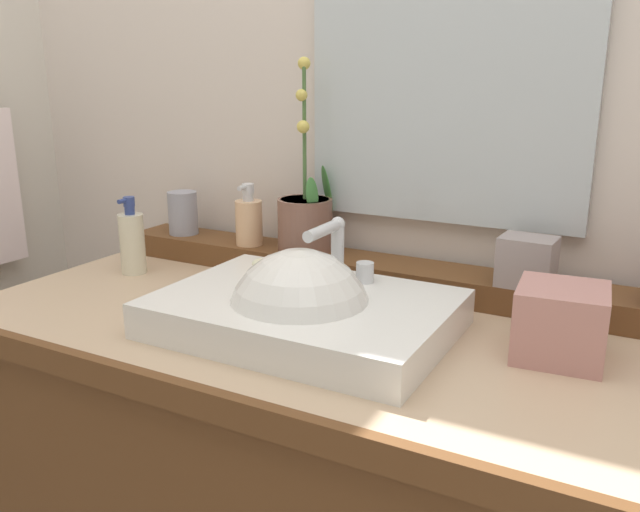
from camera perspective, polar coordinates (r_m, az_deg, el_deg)
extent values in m
cube|color=beige|center=(1.45, 8.78, 17.67)|extent=(2.86, 0.20, 2.71)
cube|color=tan|center=(1.15, 0.65, -6.66)|extent=(1.32, 0.61, 0.04)
cube|color=brown|center=(0.92, -8.58, -13.04)|extent=(1.32, 0.02, 0.04)
cube|color=brown|center=(1.34, 5.35, -1.51)|extent=(1.24, 0.12, 0.05)
cube|color=white|center=(1.10, -1.34, -5.07)|extent=(0.48, 0.34, 0.06)
sphere|color=white|center=(1.09, -1.79, -5.64)|extent=(0.24, 0.24, 0.24)
cylinder|color=silver|center=(1.17, 1.55, 0.44)|extent=(0.02, 0.02, 0.10)
cylinder|color=silver|center=(1.11, 0.29, 2.27)|extent=(0.02, 0.11, 0.02)
sphere|color=silver|center=(1.16, 1.57, 2.82)|extent=(0.03, 0.03, 0.03)
cylinder|color=silver|center=(1.21, -0.79, -0.70)|extent=(0.03, 0.03, 0.04)
cylinder|color=silver|center=(1.16, 3.96, -1.43)|extent=(0.03, 0.03, 0.04)
ellipsoid|color=beige|center=(1.23, -4.55, -0.78)|extent=(0.07, 0.04, 0.02)
cylinder|color=brown|center=(1.39, -1.32, 2.78)|extent=(0.12, 0.12, 0.11)
cylinder|color=tan|center=(1.38, -1.34, 4.79)|extent=(0.10, 0.10, 0.01)
cylinder|color=#476B38|center=(1.36, -1.38, 10.74)|extent=(0.01, 0.01, 0.28)
ellipsoid|color=#387033|center=(1.41, 0.63, 5.83)|extent=(0.04, 0.04, 0.11)
ellipsoid|color=#387033|center=(1.35, -0.70, 5.41)|extent=(0.03, 0.04, 0.07)
sphere|color=#D1BC52|center=(1.35, -1.49, 11.27)|extent=(0.03, 0.03, 0.03)
sphere|color=#D1BC52|center=(1.36, -1.63, 13.93)|extent=(0.02, 0.02, 0.02)
sphere|color=#D1BC52|center=(1.37, -1.41, 16.54)|extent=(0.03, 0.03, 0.03)
cylinder|color=#E3B386|center=(1.45, -6.25, 2.91)|extent=(0.06, 0.06, 0.10)
cylinder|color=silver|center=(1.44, -6.32, 5.19)|extent=(0.02, 0.02, 0.02)
cylinder|color=silver|center=(1.43, -6.34, 5.93)|extent=(0.03, 0.03, 0.02)
cylinder|color=silver|center=(1.42, -6.72, 5.99)|extent=(0.01, 0.03, 0.01)
cylinder|color=#9294A2|center=(1.57, -11.93, 3.73)|extent=(0.07, 0.07, 0.10)
cube|color=gray|center=(1.21, 17.70, -0.47)|extent=(0.10, 0.08, 0.09)
cylinder|color=beige|center=(1.46, -16.14, 1.03)|extent=(0.05, 0.05, 0.13)
cylinder|color=navy|center=(1.45, -16.36, 3.87)|extent=(0.02, 0.02, 0.02)
cylinder|color=navy|center=(1.44, -16.42, 4.61)|extent=(0.02, 0.02, 0.02)
cylinder|color=navy|center=(1.43, -16.84, 4.66)|extent=(0.01, 0.03, 0.01)
cube|color=tan|center=(1.05, 20.34, -5.49)|extent=(0.14, 0.14, 0.11)
cube|color=silver|center=(1.31, 10.86, 13.43)|extent=(0.56, 0.02, 0.48)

